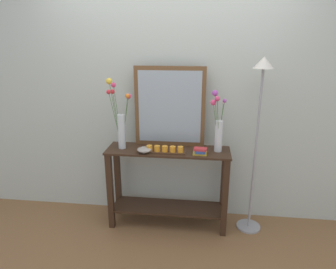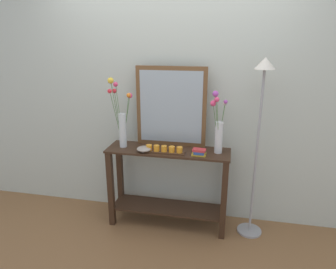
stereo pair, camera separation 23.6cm
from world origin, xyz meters
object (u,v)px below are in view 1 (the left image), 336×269
tall_vase_left (120,121)px  floor_lamp (258,119)px  console_table (168,181)px  mirror_leaning (170,107)px  candle_tray (165,150)px  decorative_bowl (145,150)px  book_stack (200,151)px  vase_right (218,127)px

tall_vase_left → floor_lamp: (1.30, 0.02, 0.05)m
console_table → mirror_leaning: size_ratio=1.53×
candle_tray → floor_lamp: size_ratio=0.23×
decorative_bowl → floor_lamp: 1.10m
book_stack → console_table: bearing=163.8°
book_stack → floor_lamp: floor_lamp is taller
vase_right → mirror_leaning: bearing=165.8°
console_table → mirror_leaning: mirror_leaning is taller
mirror_leaning → floor_lamp: (0.83, -0.12, -0.06)m
tall_vase_left → candle_tray: (0.44, -0.08, -0.25)m
candle_tray → decorative_bowl: 0.19m
mirror_leaning → vase_right: 0.51m
decorative_bowl → floor_lamp: size_ratio=0.08×
tall_vase_left → decorative_bowl: (0.25, -0.10, -0.25)m
candle_tray → mirror_leaning: bearing=84.9°
mirror_leaning → decorative_bowl: bearing=-130.7°
console_table → decorative_bowl: bearing=-153.9°
vase_right → decorative_bowl: size_ratio=4.15×
floor_lamp → tall_vase_left: bearing=-179.0°
tall_vase_left → book_stack: bearing=-6.3°
candle_tray → tall_vase_left: bearing=169.8°
decorative_bowl → book_stack: bearing=1.4°
mirror_leaning → candle_tray: (-0.02, -0.23, -0.37)m
tall_vase_left → candle_tray: size_ratio=1.76×
floor_lamp → vase_right: bearing=179.4°
candle_tray → book_stack: candle_tray is taller
mirror_leaning → candle_tray: 0.43m
tall_vase_left → vase_right: (0.94, 0.03, -0.04)m
book_stack → floor_lamp: bearing=11.9°
mirror_leaning → decorative_bowl: mirror_leaning is taller
decorative_bowl → vase_right: bearing=10.4°
decorative_bowl → candle_tray: bearing=5.9°
decorative_bowl → book_stack: book_stack is taller
vase_right → book_stack: size_ratio=4.40×
vase_right → console_table: bearing=-177.2°
tall_vase_left → decorative_bowl: 0.37m
floor_lamp → console_table: bearing=-178.7°
tall_vase_left → book_stack: size_ratio=5.21×
floor_lamp → mirror_leaning: bearing=171.6°
vase_right → tall_vase_left: bearing=-178.3°
console_table → vase_right: bearing=2.8°
console_table → mirror_leaning: 0.75m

